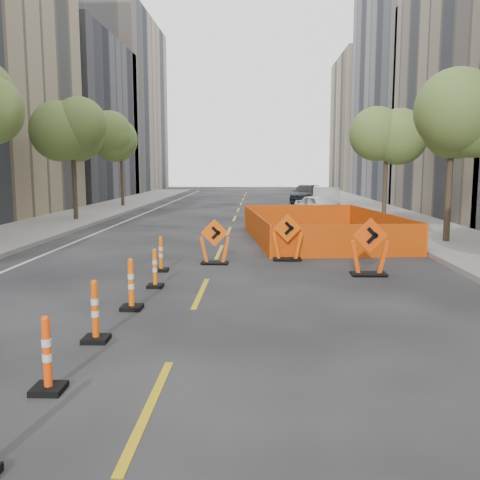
{
  "coord_description": "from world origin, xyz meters",
  "views": [
    {
      "loc": [
        1.31,
        -8.13,
        2.92
      ],
      "look_at": [
        0.87,
        5.07,
        1.1
      ],
      "focal_mm": 40.0,
      "sensor_mm": 36.0,
      "label": 1
    }
  ],
  "objects_px": {
    "chevron_sign_center": "(287,237)",
    "chevron_sign_right": "(370,247)",
    "channelizer_6": "(161,254)",
    "parked_car_far": "(305,194)",
    "channelizer_3": "(95,311)",
    "channelizer_5": "(155,268)",
    "parked_car_near": "(320,207)",
    "chevron_sign_left": "(215,242)",
    "channelizer_2": "(47,354)",
    "parked_car_mid": "(326,200)",
    "channelizer_4": "(131,284)"
  },
  "relations": [
    {
      "from": "parked_car_far",
      "to": "channelizer_6",
      "type": "bearing_deg",
      "value": -90.47
    },
    {
      "from": "channelizer_2",
      "to": "parked_car_near",
      "type": "bearing_deg",
      "value": 75.04
    },
    {
      "from": "channelizer_3",
      "to": "parked_car_far",
      "type": "xyz_separation_m",
      "value": [
        6.57,
        35.12,
        0.18
      ]
    },
    {
      "from": "channelizer_5",
      "to": "chevron_sign_left",
      "type": "distance_m",
      "value": 3.42
    },
    {
      "from": "channelizer_3",
      "to": "parked_car_far",
      "type": "relative_size",
      "value": 0.22
    },
    {
      "from": "channelizer_5",
      "to": "chevron_sign_center",
      "type": "height_order",
      "value": "chevron_sign_center"
    },
    {
      "from": "channelizer_3",
      "to": "channelizer_4",
      "type": "relative_size",
      "value": 0.99
    },
    {
      "from": "channelizer_6",
      "to": "parked_car_mid",
      "type": "distance_m",
      "value": 21.33
    },
    {
      "from": "channelizer_3",
      "to": "parked_car_mid",
      "type": "height_order",
      "value": "parked_car_mid"
    },
    {
      "from": "channelizer_5",
      "to": "chevron_sign_right",
      "type": "relative_size",
      "value": 0.61
    },
    {
      "from": "channelizer_4",
      "to": "channelizer_6",
      "type": "xyz_separation_m",
      "value": [
        -0.12,
        4.06,
        -0.04
      ]
    },
    {
      "from": "channelizer_5",
      "to": "channelizer_6",
      "type": "bearing_deg",
      "value": 96.23
    },
    {
      "from": "parked_car_near",
      "to": "parked_car_far",
      "type": "relative_size",
      "value": 0.82
    },
    {
      "from": "channelizer_3",
      "to": "channelizer_5",
      "type": "xyz_separation_m",
      "value": [
        0.22,
        4.06,
        -0.05
      ]
    },
    {
      "from": "channelizer_2",
      "to": "chevron_sign_center",
      "type": "xyz_separation_m",
      "value": [
        3.65,
        9.98,
        0.22
      ]
    },
    {
      "from": "channelizer_2",
      "to": "parked_car_near",
      "type": "xyz_separation_m",
      "value": [
        6.2,
        23.21,
        0.17
      ]
    },
    {
      "from": "channelizer_3",
      "to": "parked_car_far",
      "type": "height_order",
      "value": "parked_car_far"
    },
    {
      "from": "channelizer_6",
      "to": "chevron_sign_left",
      "type": "height_order",
      "value": "chevron_sign_left"
    },
    {
      "from": "chevron_sign_left",
      "to": "parked_car_near",
      "type": "bearing_deg",
      "value": 60.39
    },
    {
      "from": "channelizer_6",
      "to": "parked_car_near",
      "type": "distance_m",
      "value": 16.31
    },
    {
      "from": "channelizer_6",
      "to": "parked_car_far",
      "type": "xyz_separation_m",
      "value": [
        6.57,
        29.03,
        0.22
      ]
    },
    {
      "from": "channelizer_5",
      "to": "parked_car_mid",
      "type": "height_order",
      "value": "parked_car_mid"
    },
    {
      "from": "channelizer_6",
      "to": "chevron_sign_center",
      "type": "relative_size",
      "value": 0.68
    },
    {
      "from": "channelizer_2",
      "to": "parked_car_far",
      "type": "height_order",
      "value": "parked_car_far"
    },
    {
      "from": "channelizer_3",
      "to": "parked_car_mid",
      "type": "distance_m",
      "value": 27.15
    },
    {
      "from": "channelizer_4",
      "to": "chevron_sign_left",
      "type": "height_order",
      "value": "chevron_sign_left"
    },
    {
      "from": "channelizer_5",
      "to": "chevron_sign_center",
      "type": "bearing_deg",
      "value": 48.73
    },
    {
      "from": "channelizer_3",
      "to": "channelizer_5",
      "type": "bearing_deg",
      "value": 86.83
    },
    {
      "from": "channelizer_3",
      "to": "parked_car_mid",
      "type": "xyz_separation_m",
      "value": [
        7.13,
        26.19,
        0.26
      ]
    },
    {
      "from": "channelizer_3",
      "to": "parked_car_near",
      "type": "bearing_deg",
      "value": 73.7
    },
    {
      "from": "channelizer_2",
      "to": "parked_car_mid",
      "type": "bearing_deg",
      "value": 75.81
    },
    {
      "from": "channelizer_3",
      "to": "channelizer_6",
      "type": "relative_size",
      "value": 1.07
    },
    {
      "from": "channelizer_4",
      "to": "chevron_sign_right",
      "type": "bearing_deg",
      "value": 33.17
    },
    {
      "from": "channelizer_5",
      "to": "parked_car_mid",
      "type": "relative_size",
      "value": 0.2
    },
    {
      "from": "channelizer_2",
      "to": "chevron_sign_left",
      "type": "xyz_separation_m",
      "value": [
        1.43,
        9.29,
        0.17
      ]
    },
    {
      "from": "channelizer_4",
      "to": "parked_car_mid",
      "type": "bearing_deg",
      "value": 73.84
    },
    {
      "from": "channelizer_6",
      "to": "chevron_sign_right",
      "type": "relative_size",
      "value": 0.63
    },
    {
      "from": "parked_car_near",
      "to": "chevron_sign_center",
      "type": "bearing_deg",
      "value": -124.16
    },
    {
      "from": "channelizer_5",
      "to": "channelizer_6",
      "type": "relative_size",
      "value": 0.96
    },
    {
      "from": "channelizer_5",
      "to": "chevron_sign_left",
      "type": "height_order",
      "value": "chevron_sign_left"
    },
    {
      "from": "channelizer_6",
      "to": "parked_car_far",
      "type": "height_order",
      "value": "parked_car_far"
    },
    {
      "from": "chevron_sign_left",
      "to": "parked_car_near",
      "type": "height_order",
      "value": "chevron_sign_left"
    },
    {
      "from": "channelizer_6",
      "to": "channelizer_3",
      "type": "bearing_deg",
      "value": -90.03
    },
    {
      "from": "channelizer_5",
      "to": "parked_car_near",
      "type": "bearing_deg",
      "value": 70.78
    },
    {
      "from": "channelizer_5",
      "to": "parked_car_far",
      "type": "bearing_deg",
      "value": 78.45
    },
    {
      "from": "channelizer_5",
      "to": "chevron_sign_center",
      "type": "relative_size",
      "value": 0.65
    },
    {
      "from": "channelizer_3",
      "to": "chevron_sign_right",
      "type": "distance_m",
      "value": 8.07
    },
    {
      "from": "parked_car_near",
      "to": "chevron_sign_right",
      "type": "bearing_deg",
      "value": -114.99
    },
    {
      "from": "chevron_sign_center",
      "to": "chevron_sign_right",
      "type": "height_order",
      "value": "chevron_sign_right"
    },
    {
      "from": "channelizer_4",
      "to": "channelizer_3",
      "type": "bearing_deg",
      "value": -93.57
    }
  ]
}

